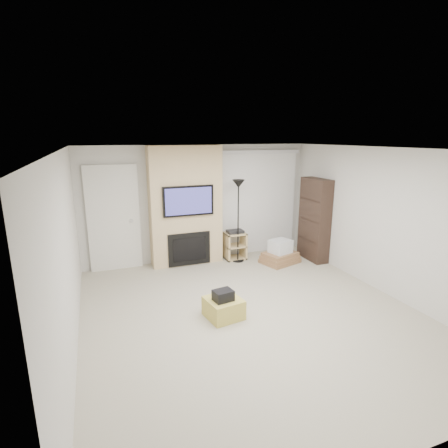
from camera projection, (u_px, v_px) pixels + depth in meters
name	position (u px, v px, depth m)	size (l,w,h in m)	color
floor	(251.00, 313.00, 5.42)	(5.00, 5.50, 0.00)	#AFA790
ceiling	(255.00, 149.00, 4.81)	(5.00, 5.50, 0.00)	white
wall_back	(199.00, 203.00, 7.61)	(5.00, 2.50, 0.00)	beige
wall_front	(409.00, 332.00, 2.62)	(5.00, 2.50, 0.00)	beige
wall_left	(67.00, 256.00, 4.26)	(5.50, 2.50, 0.00)	beige
wall_right	(385.00, 222.00, 5.97)	(5.50, 2.50, 0.00)	beige
hvac_vent	(256.00, 147.00, 5.67)	(0.35, 0.18, 0.01)	silver
ottoman	(224.00, 308.00, 5.28)	(0.50, 0.50, 0.30)	gold
black_bag	(223.00, 295.00, 5.18)	(0.28, 0.22, 0.16)	black
fireplace_wall	(186.00, 207.00, 7.30)	(1.50, 0.47, 2.50)	#D1B482
entry_door	(114.00, 219.00, 7.01)	(1.02, 0.11, 2.14)	silver
vertical_blinds	(258.00, 199.00, 8.04)	(1.98, 0.10, 2.37)	silver
floor_lamp	(238.00, 198.00, 7.37)	(0.27, 0.27, 1.79)	black
av_stand	(235.00, 244.00, 7.77)	(0.45, 0.38, 0.66)	#D9BC81
box_stack	(280.00, 254.00, 7.55)	(0.89, 0.77, 0.51)	#946A45
bookshelf	(314.00, 220.00, 7.63)	(0.30, 0.80, 1.80)	black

